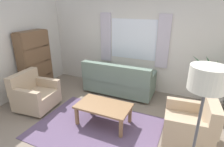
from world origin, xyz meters
name	(u,v)px	position (x,y,z in m)	size (l,w,h in m)	color
ground_plane	(96,128)	(0.00, 0.00, 0.00)	(6.24, 6.24, 0.00)	gray
wall_back	(134,44)	(0.00, 2.26, 1.30)	(5.32, 0.12, 2.60)	silver
window_with_curtains	(133,40)	(0.00, 2.18, 1.45)	(1.98, 0.07, 1.40)	white
area_rug	(96,128)	(0.00, 0.00, 0.01)	(2.47, 1.80, 0.01)	#604C6B
couch	(118,81)	(-0.19, 1.62, 0.37)	(1.90, 0.82, 0.92)	slate
armchair_left	(34,94)	(-1.73, 0.10, 0.35)	(0.90, 0.92, 0.88)	tan
armchair_right	(191,125)	(1.73, 0.38, 0.35)	(0.90, 0.91, 0.88)	tan
coffee_table	(104,108)	(0.06, 0.21, 0.38)	(1.10, 0.64, 0.44)	olive
potted_plant	(215,89)	(2.16, 1.74, 0.56)	(1.21, 1.01, 1.32)	#B7B2A8
bookshelf	(36,61)	(-2.35, 0.86, 0.89)	(0.30, 0.94, 1.72)	brown
standing_lamp	(204,94)	(1.72, -0.85, 1.55)	(0.34, 0.34, 1.83)	#4C4C51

